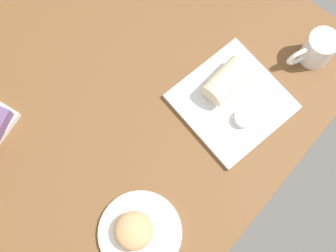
# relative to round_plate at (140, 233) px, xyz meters

# --- Properties ---
(dining_table) EXTENTS (1.10, 0.90, 0.04)m
(dining_table) POSITION_rel_round_plate_xyz_m (-0.23, -0.26, -0.03)
(dining_table) COLOR brown
(dining_table) RESTS_ON ground
(round_plate) EXTENTS (0.20, 0.20, 0.01)m
(round_plate) POSITION_rel_round_plate_xyz_m (0.00, 0.00, 0.00)
(round_plate) COLOR white
(round_plate) RESTS_ON dining_table
(scone_pastry) EXTENTS (0.12, 0.13, 0.05)m
(scone_pastry) POSITION_rel_round_plate_xyz_m (0.01, -0.01, 0.03)
(scone_pastry) COLOR tan
(scone_pastry) RESTS_ON round_plate
(square_plate) EXTENTS (0.29, 0.29, 0.02)m
(square_plate) POSITION_rel_round_plate_xyz_m (-0.40, -0.04, 0.00)
(square_plate) COLOR white
(square_plate) RESTS_ON dining_table
(sauce_cup) EXTENTS (0.05, 0.05, 0.02)m
(sauce_cup) POSITION_rel_round_plate_xyz_m (-0.38, 0.01, 0.02)
(sauce_cup) COLOR silver
(sauce_cup) RESTS_ON square_plate
(breakfast_wrap) EXTENTS (0.12, 0.07, 0.07)m
(breakfast_wrap) POSITION_rel_round_plate_xyz_m (-0.42, -0.08, 0.04)
(breakfast_wrap) COLOR beige
(breakfast_wrap) RESTS_ON square_plate
(coffee_mug) EXTENTS (0.12, 0.09, 0.10)m
(coffee_mug) POSITION_rel_round_plate_xyz_m (-0.64, 0.05, 0.04)
(coffee_mug) COLOR white
(coffee_mug) RESTS_ON dining_table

